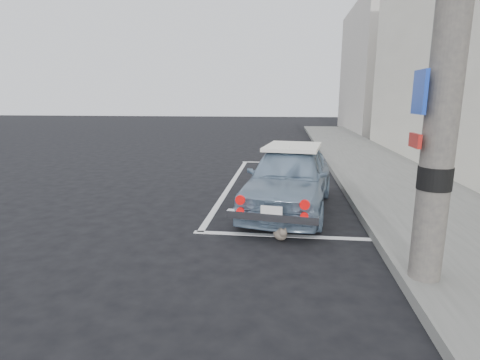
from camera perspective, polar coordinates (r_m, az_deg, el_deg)
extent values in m
plane|color=black|center=(6.53, 2.67, -6.80)|extent=(80.00, 80.00, 0.00)
cube|color=slate|center=(8.85, 24.87, -2.33)|extent=(2.80, 40.00, 0.15)
cube|color=black|center=(11.02, 29.63, 6.88)|extent=(0.10, 16.00, 2.40)
cube|color=white|center=(12.36, 29.06, 22.34)|extent=(0.10, 2.00, 1.60)
cube|color=#B51B16|center=(14.60, 25.37, 20.90)|extent=(0.10, 2.00, 1.60)
cube|color=orange|center=(16.88, 22.71, 19.79)|extent=(0.10, 2.00, 1.60)
cube|color=beige|center=(26.88, 20.36, 15.53)|extent=(3.50, 10.00, 8.00)
cube|color=silver|center=(6.04, 7.10, -8.45)|extent=(3.00, 0.12, 0.01)
cube|color=silver|center=(12.83, 7.08, 2.64)|extent=(3.00, 0.12, 0.01)
cube|color=silver|center=(9.50, -1.39, -0.68)|extent=(0.12, 7.00, 0.01)
cylinder|color=black|center=(4.53, 27.55, 0.28)|extent=(0.36, 0.36, 0.25)
cube|color=#163BB7|center=(4.38, 25.73, 11.97)|extent=(0.04, 0.35, 0.45)
cube|color=#B51B16|center=(4.40, 25.13, 5.47)|extent=(0.04, 0.30, 0.15)
cube|color=white|center=(4.40, 25.06, 5.47)|extent=(0.02, 0.16, 0.08)
imported|color=#738CA6|center=(7.37, 7.54, 0.38)|extent=(2.02, 3.87, 1.26)
cube|color=white|center=(7.63, 8.05, 5.04)|extent=(1.24, 1.54, 0.07)
cube|color=silver|center=(5.71, 4.88, -5.64)|extent=(1.41, 0.33, 0.12)
cube|color=white|center=(5.64, 4.81, -4.81)|extent=(0.33, 0.07, 0.17)
cylinder|color=red|center=(5.72, 0.04, -3.05)|extent=(0.15, 0.06, 0.15)
cylinder|color=red|center=(5.55, 9.85, -3.73)|extent=(0.15, 0.06, 0.15)
cylinder|color=red|center=(5.77, 0.04, -4.78)|extent=(0.12, 0.06, 0.12)
cylinder|color=red|center=(5.60, 9.78, -5.50)|extent=(0.12, 0.06, 0.12)
ellipsoid|color=#7A6A5D|center=(5.86, 6.12, -8.06)|extent=(0.30, 0.36, 0.19)
sphere|color=#7A6A5D|center=(5.72, 6.61, -7.91)|extent=(0.12, 0.12, 0.12)
cone|color=#7A6A5D|center=(5.69, 6.31, -7.37)|extent=(0.04, 0.04, 0.05)
cone|color=#7A6A5D|center=(5.71, 6.94, -7.31)|extent=(0.04, 0.04, 0.05)
cylinder|color=#7A6A5D|center=(6.04, 6.02, -8.10)|extent=(0.16, 0.17, 0.03)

